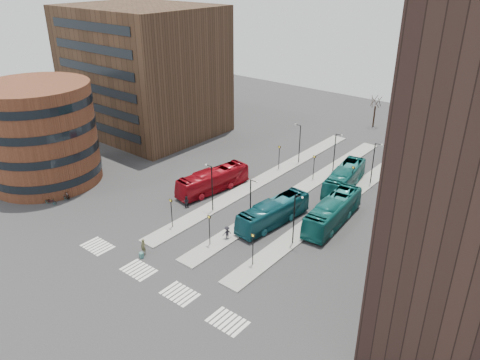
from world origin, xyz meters
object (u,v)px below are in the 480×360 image
Objects in this scene: commuter_c at (227,233)px; bicycle_far at (63,197)px; teal_bus_a at (273,213)px; traveller at (143,247)px; commuter_a at (186,202)px; commuter_b at (241,225)px; bicycle_near at (51,201)px; suitcase at (141,255)px; teal_bus_c at (333,211)px; teal_bus_b at (344,178)px; red_bus at (213,180)px; teal_bus_d at (421,154)px; bicycle_mid at (65,195)px.

commuter_c reaches higher than bicycle_far.
traveller is (-7.09, -14.03, -0.61)m from teal_bus_a.
traveller is at bearing 85.74° from commuter_a.
commuter_b is 24.91m from bicycle_far.
teal_bus_a reaches higher than bicycle_near.
commuter_a reaches higher than bicycle_far.
commuter_b is 1.06× the size of bicycle_far.
suitcase is 0.05× the size of teal_bus_c.
red_bus is at bearing -147.61° from teal_bus_b.
suitcase is at bearing -127.43° from teal_bus_c.
suitcase is 0.36× the size of commuter_b.
teal_bus_b reaches higher than bicycle_far.
red_bus is 6.58× the size of commuter_b.
teal_bus_d is (5.25, 14.70, 0.27)m from teal_bus_b.
teal_bus_d is 33.77m from commuter_b.
teal_bus_b is 29.51m from traveller.
red_bus reaches higher than commuter_c.
commuter_a is 16.79m from bicycle_far.
commuter_c is (-7.50, -10.68, -0.80)m from teal_bus_c.
teal_bus_c is at bearing -178.42° from commuter_a.
teal_bus_d is (1.80, 24.18, 0.22)m from teal_bus_c.
bicycle_near is at bearing -161.29° from suitcase.
traveller is 11.50m from commuter_b.
bicycle_far is (-14.27, -8.83, -0.37)m from commuter_a.
teal_bus_a reaches higher than commuter_b.
teal_bus_c is 7.07× the size of commuter_c.
teal_bus_a is at bearing 173.51° from commuter_a.
teal_bus_a is 6.84× the size of commuter_a.
bicycle_mid is 1.16× the size of bicycle_far.
bicycle_mid is at bearing -167.86° from suitcase.
bicycle_mid is (-18.17, 2.00, -0.34)m from traveller.
commuter_b is at bearing -22.26° from red_bus.
commuter_c is 0.89× the size of bicycle_mid.
teal_bus_b reaches higher than commuter_b.
red_bus is at bearing -62.33° from bicycle_near.
commuter_a is (-3.90, 10.39, -0.11)m from traveller.
traveller is 0.97× the size of bicycle_mid.
bicycle_near is at bearing 178.69° from bicycle_mid.
bicycle_near reaches higher than bicycle_far.
teal_bus_b is at bearing -63.97° from bicycle_far.
teal_bus_d is at bearing -39.92° from bicycle_mid.
commuter_b is at bearing -71.79° from bicycle_mid.
commuter_b is (-3.96, -17.78, -0.72)m from teal_bus_b.
commuter_c is at bearing -130.08° from teal_bus_c.
teal_bus_d is 52.52m from bicycle_far.
teal_bus_d is at bearing 92.38° from suitcase.
commuter_c is at bearing 81.39° from suitcase.
teal_bus_d is at bearing -171.28° from commuter_c.
traveller is (-0.37, 0.65, 0.59)m from suitcase.
commuter_b reaches higher than bicycle_mid.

